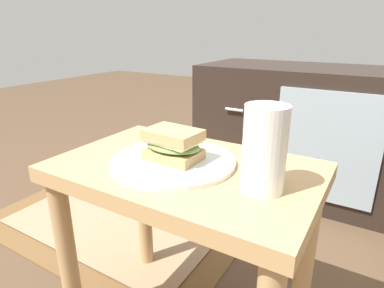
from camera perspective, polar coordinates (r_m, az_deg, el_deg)
side_table at (r=0.74m, az=-1.16°, el=-10.12°), size 0.56×0.36×0.46m
tv_cabinet at (r=1.58m, az=19.47°, el=2.10°), size 0.96×0.46×0.58m
area_rug at (r=1.44m, az=-10.04°, el=-11.26°), size 0.99×0.86×0.01m
plate at (r=0.70m, az=-3.27°, el=-3.01°), size 0.27×0.27×0.01m
sandwich_front at (r=0.69m, az=-3.33°, el=-0.11°), size 0.13×0.09×0.07m
beer_glass at (r=0.58m, az=12.60°, el=-1.12°), size 0.08×0.08×0.16m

